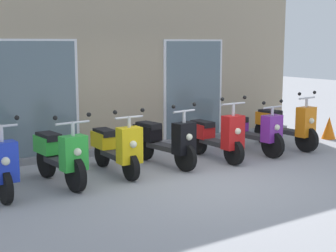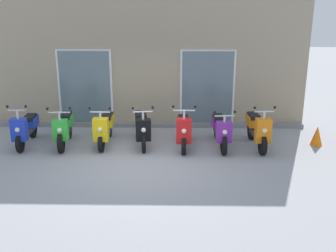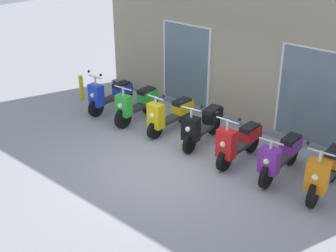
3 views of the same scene
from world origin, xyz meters
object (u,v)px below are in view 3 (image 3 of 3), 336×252
at_px(scooter_green, 137,104).
at_px(scooter_red, 238,142).
at_px(scooter_blue, 110,95).
at_px(scooter_black, 202,124).
at_px(scooter_purple, 281,156).
at_px(curb_bollard, 81,88).
at_px(scooter_orange, 325,171).
at_px(scooter_yellow, 170,114).

relative_size(scooter_green, scooter_red, 1.03).
distance_m(scooter_blue, scooter_black, 3.08).
height_order(scooter_blue, scooter_green, scooter_blue).
bearing_deg(scooter_purple, scooter_black, 177.47).
distance_m(scooter_black, curb_bollard, 4.35).
bearing_deg(scooter_green, scooter_orange, -0.40).
bearing_deg(scooter_blue, scooter_yellow, 2.19).
bearing_deg(scooter_black, scooter_purple, -2.53).
bearing_deg(scooter_yellow, scooter_red, -4.24).
height_order(scooter_black, scooter_purple, scooter_black).
height_order(scooter_green, curb_bollard, scooter_green).
bearing_deg(scooter_orange, scooter_green, 179.60).
relative_size(scooter_yellow, scooter_orange, 0.95).
bearing_deg(scooter_yellow, scooter_purple, -1.63).
bearing_deg(scooter_blue, scooter_orange, -0.49).
xyz_separation_m(scooter_green, scooter_orange, (5.07, -0.04, 0.02)).
relative_size(scooter_orange, curb_bollard, 2.35).
relative_size(scooter_purple, curb_bollard, 2.40).
relative_size(scooter_blue, curb_bollard, 2.27).
bearing_deg(curb_bollard, scooter_orange, -0.56).
relative_size(scooter_blue, scooter_purple, 0.95).
relative_size(scooter_black, scooter_red, 1.06).
xyz_separation_m(scooter_green, scooter_red, (3.14, -0.06, -0.01)).
relative_size(scooter_green, scooter_black, 0.97).
bearing_deg(curb_bollard, scooter_red, -1.01).
relative_size(scooter_red, scooter_purple, 0.92).
bearing_deg(scooter_yellow, scooter_black, 0.24).
height_order(scooter_blue, scooter_black, scooter_blue).
height_order(scooter_green, scooter_purple, scooter_green).
bearing_deg(scooter_blue, scooter_purple, -0.08).
xyz_separation_m(scooter_blue, scooter_green, (1.03, -0.02, 0.01)).
bearing_deg(scooter_black, scooter_red, -8.28).
relative_size(scooter_purple, scooter_orange, 1.02).
relative_size(scooter_green, scooter_yellow, 1.02).
bearing_deg(scooter_blue, scooter_black, 1.56).
relative_size(scooter_blue, scooter_orange, 0.97).
bearing_deg(scooter_green, scooter_black, 2.80).
xyz_separation_m(scooter_blue, scooter_red, (4.17, -0.07, 0.01)).
xyz_separation_m(scooter_blue, scooter_black, (3.08, 0.08, 0.02)).
height_order(scooter_green, scooter_red, scooter_red).
distance_m(scooter_yellow, scooter_red, 2.09).
relative_size(scooter_red, scooter_orange, 0.94).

